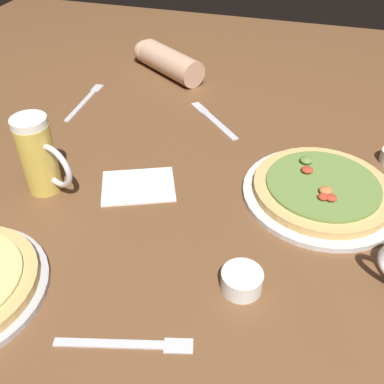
{
  "coord_description": "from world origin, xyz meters",
  "views": [
    {
      "loc": [
        0.2,
        -0.68,
        0.6
      ],
      "look_at": [
        0.0,
        0.0,
        0.02
      ],
      "focal_mm": 41.03,
      "sensor_mm": 36.0,
      "label": 1
    }
  ],
  "objects": [
    {
      "name": "pizza_plate_far",
      "position": [
        0.26,
        0.09,
        0.02
      ],
      "size": [
        0.33,
        0.33,
        0.05
      ],
      "color": "silver",
      "rests_on": "ground_plane"
    },
    {
      "name": "beer_mug_amber",
      "position": [
        -0.31,
        -0.05,
        0.08
      ],
      "size": [
        0.13,
        0.07,
        0.17
      ],
      "color": "gold",
      "rests_on": "ground_plane"
    },
    {
      "name": "napkin_folded",
      "position": [
        -0.12,
        0.01,
        0.0
      ],
      "size": [
        0.19,
        0.17,
        0.01
      ],
      "primitive_type": "cube",
      "rotation": [
        0.0,
        0.0,
        0.4
      ],
      "color": "white",
      "rests_on": "ground_plane"
    },
    {
      "name": "ground_plane",
      "position": [
        0.0,
        0.0,
        -0.01
      ],
      "size": [
        2.4,
        2.4,
        0.03
      ],
      "primitive_type": "cube",
      "color": "brown"
    },
    {
      "name": "fork_spare",
      "position": [
        0.0,
        -0.35,
        0.0
      ],
      "size": [
        0.21,
        0.07,
        0.01
      ],
      "color": "silver",
      "rests_on": "ground_plane"
    },
    {
      "name": "fork_left",
      "position": [
        -0.42,
        0.33,
        0.0
      ],
      "size": [
        0.03,
        0.23,
        0.01
      ],
      "color": "silver",
      "rests_on": "ground_plane"
    },
    {
      "name": "diner_arm",
      "position": [
        -0.27,
        0.59,
        0.04
      ],
      "size": [
        0.27,
        0.21,
        0.08
      ],
      "color": "tan",
      "rests_on": "ground_plane"
    },
    {
      "name": "ramekin_sauce",
      "position": [
        0.15,
        -0.2,
        0.02
      ],
      "size": [
        0.07,
        0.07,
        0.04
      ],
      "primitive_type": "cylinder",
      "color": "white",
      "rests_on": "ground_plane"
    },
    {
      "name": "knife_right",
      "position": [
        -0.04,
        0.33,
        0.0
      ],
      "size": [
        0.17,
        0.17,
        0.01
      ],
      "color": "silver",
      "rests_on": "ground_plane"
    }
  ]
}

